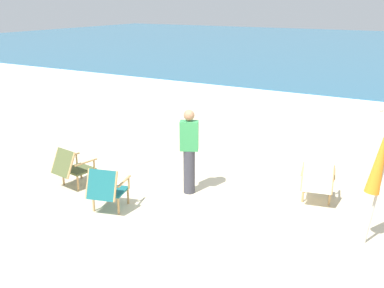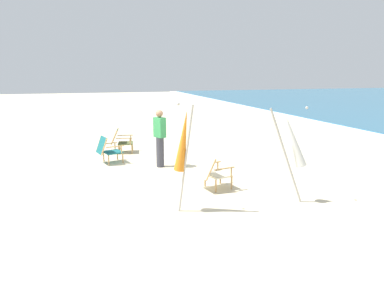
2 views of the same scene
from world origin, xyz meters
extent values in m
plane|color=beige|center=(0.00, 0.00, 0.00)|extent=(80.00, 80.00, 0.00)
cube|color=beige|center=(1.27, 1.26, 0.32)|extent=(0.61, 0.58, 0.04)
cube|color=beige|center=(1.34, 0.91, 0.55)|extent=(0.54, 0.38, 0.48)
cylinder|color=tan|center=(0.99, 1.42, 0.16)|extent=(0.04, 0.04, 0.32)
cylinder|color=tan|center=(1.45, 1.52, 0.16)|extent=(0.04, 0.04, 0.32)
cylinder|color=tan|center=(1.08, 1.00, 0.16)|extent=(0.04, 0.04, 0.32)
cylinder|color=tan|center=(1.54, 1.10, 0.16)|extent=(0.04, 0.04, 0.32)
cube|color=tan|center=(1.00, 1.18, 0.54)|extent=(0.15, 0.52, 0.02)
cylinder|color=tan|center=(0.96, 1.36, 0.43)|extent=(0.04, 0.04, 0.22)
cube|color=tan|center=(1.54, 1.30, 0.54)|extent=(0.15, 0.52, 0.02)
cylinder|color=tan|center=(1.50, 1.48, 0.43)|extent=(0.04, 0.04, 0.22)
cylinder|color=tan|center=(1.10, 0.85, 0.55)|extent=(0.10, 0.28, 0.48)
cylinder|color=tan|center=(1.59, 0.96, 0.55)|extent=(0.10, 0.28, 0.48)
cube|color=#515B33|center=(-3.04, -0.43, 0.32)|extent=(0.59, 0.56, 0.04)
cube|color=#515B33|center=(-3.09, -0.77, 0.56)|extent=(0.53, 0.32, 0.49)
cylinder|color=tan|center=(-3.23, -0.18, 0.16)|extent=(0.04, 0.04, 0.32)
cylinder|color=tan|center=(-2.77, -0.25, 0.16)|extent=(0.04, 0.04, 0.32)
cylinder|color=tan|center=(-3.30, -0.61, 0.16)|extent=(0.04, 0.04, 0.32)
cylinder|color=tan|center=(-2.84, -0.68, 0.16)|extent=(0.04, 0.04, 0.32)
cube|color=tan|center=(-3.32, -0.41, 0.54)|extent=(0.12, 0.53, 0.02)
cylinder|color=tan|center=(-3.29, -0.22, 0.43)|extent=(0.04, 0.04, 0.22)
cube|color=tan|center=(-2.76, -0.49, 0.54)|extent=(0.12, 0.53, 0.02)
cylinder|color=tan|center=(-2.73, -0.31, 0.43)|extent=(0.04, 0.04, 0.22)
cylinder|color=tan|center=(-3.34, -0.73, 0.56)|extent=(0.08, 0.26, 0.49)
cylinder|color=tan|center=(-2.84, -0.81, 0.56)|extent=(0.08, 0.26, 0.49)
cube|color=#196066|center=(-1.81, -0.93, 0.32)|extent=(0.63, 0.60, 0.04)
cube|color=#196066|center=(-1.72, -1.25, 0.56)|extent=(0.53, 0.34, 0.50)
cylinder|color=tan|center=(-2.09, -0.78, 0.16)|extent=(0.04, 0.04, 0.32)
cylinder|color=tan|center=(-1.64, -0.66, 0.16)|extent=(0.04, 0.04, 0.32)
cylinder|color=tan|center=(-1.97, -1.20, 0.16)|extent=(0.04, 0.04, 0.32)
cylinder|color=tan|center=(-1.52, -1.07, 0.16)|extent=(0.04, 0.04, 0.32)
cube|color=tan|center=(-2.07, -1.02, 0.54)|extent=(0.18, 0.52, 0.02)
cylinder|color=tan|center=(-2.12, -0.84, 0.43)|extent=(0.04, 0.04, 0.22)
cube|color=tan|center=(-1.53, -0.87, 0.54)|extent=(0.18, 0.52, 0.02)
cylinder|color=tan|center=(-1.58, -0.69, 0.43)|extent=(0.04, 0.04, 0.22)
cylinder|color=tan|center=(-1.96, -1.32, 0.56)|extent=(0.10, 0.23, 0.50)
cylinder|color=tan|center=(-1.47, -1.18, 0.56)|extent=(0.10, 0.23, 0.50)
cylinder|color=#B7B2A8|center=(2.44, 0.15, 1.04)|extent=(0.27, 0.28, 2.09)
cone|color=orange|center=(2.40, 0.11, 1.40)|extent=(0.42, 0.43, 1.17)
sphere|color=#B7B2A8|center=(2.34, 0.04, 2.08)|extent=(0.06, 0.06, 0.06)
cylinder|color=#B7B2A8|center=(2.53, 2.22, 0.98)|extent=(0.16, 0.79, 1.98)
cone|color=white|center=(2.55, 2.35, 1.32)|extent=(0.31, 0.64, 1.16)
sphere|color=#B7B2A8|center=(2.59, 2.59, 1.96)|extent=(0.06, 0.06, 0.06)
cylinder|color=#383842|center=(-0.93, 0.33, 0.43)|extent=(0.22, 0.22, 0.86)
cube|color=#338C4C|center=(-0.93, 0.33, 1.14)|extent=(0.39, 0.33, 0.56)
sphere|color=#9E7051|center=(-0.93, 0.33, 1.53)|extent=(0.20, 0.20, 0.20)
camera|label=1|loc=(3.10, -6.52, 3.54)|focal=42.00mm
camera|label=2|loc=(8.40, -1.50, 2.63)|focal=32.00mm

